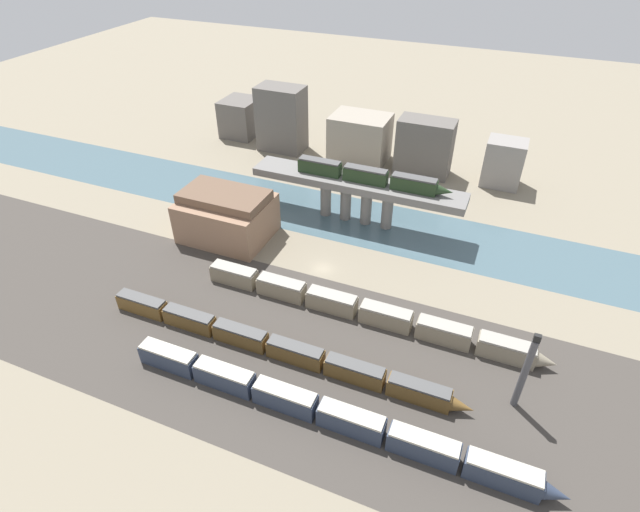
% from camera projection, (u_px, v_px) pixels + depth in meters
% --- Properties ---
extents(ground_plane, '(400.00, 400.00, 0.00)m').
position_uv_depth(ground_plane, '(323.00, 269.00, 106.64)').
color(ground_plane, gray).
extents(railbed_yard, '(280.00, 42.00, 0.01)m').
position_uv_depth(railbed_yard, '(272.00, 345.00, 88.79)').
color(railbed_yard, '#423D38').
rests_on(railbed_yard, ground).
extents(river_water, '(320.00, 20.79, 0.01)m').
position_uv_depth(river_water, '(355.00, 220.00, 122.31)').
color(river_water, '#47606B').
rests_on(river_water, ground).
extents(bridge, '(50.94, 7.81, 10.95)m').
position_uv_depth(bridge, '(357.00, 189.00, 117.19)').
color(bridge, slate).
rests_on(bridge, ground).
extents(train_on_bridge, '(36.55, 2.69, 3.46)m').
position_uv_depth(train_on_bridge, '(371.00, 176.00, 113.82)').
color(train_on_bridge, '#23381E').
rests_on(train_on_bridge, bridge).
extents(train_yard_near, '(68.01, 2.94, 3.85)m').
position_uv_depth(train_yard_near, '(325.00, 412.00, 75.19)').
color(train_yard_near, '#2D384C').
rests_on(train_yard_near, ground).
extents(train_yard_mid, '(67.16, 2.64, 3.45)m').
position_uv_depth(train_yard_mid, '(274.00, 346.00, 86.31)').
color(train_yard_mid, brown).
rests_on(train_yard_mid, ground).
extents(train_yard_far, '(66.76, 3.16, 3.74)m').
position_uv_depth(train_yard_far, '(365.00, 311.00, 93.31)').
color(train_yard_far, gray).
rests_on(train_yard_far, ground).
extents(warehouse_building, '(19.54, 15.40, 11.36)m').
position_uv_depth(warehouse_building, '(227.00, 215.00, 113.86)').
color(warehouse_building, '#937056').
rests_on(warehouse_building, ground).
extents(signal_tower, '(1.07, 1.07, 15.21)m').
position_uv_depth(signal_tower, '(525.00, 372.00, 74.30)').
color(signal_tower, '#4C4C51').
rests_on(signal_tower, ground).
extents(city_block_far_left, '(10.76, 11.87, 11.61)m').
position_uv_depth(city_block_far_left, '(241.00, 117.00, 161.61)').
color(city_block_far_left, '#605B56').
rests_on(city_block_far_left, ground).
extents(city_block_left, '(13.84, 8.75, 19.28)m').
position_uv_depth(city_block_left, '(282.00, 119.00, 150.33)').
color(city_block_left, '#605B56').
rests_on(city_block_left, ground).
extents(city_block_center, '(16.52, 12.06, 13.51)m').
position_uv_depth(city_block_center, '(360.00, 138.00, 145.72)').
color(city_block_center, gray).
rests_on(city_block_center, ground).
extents(city_block_right, '(15.12, 8.09, 15.56)m').
position_uv_depth(city_block_right, '(424.00, 147.00, 138.27)').
color(city_block_right, '#605B56').
rests_on(city_block_right, ground).
extents(city_block_far_right, '(10.02, 8.10, 12.62)m').
position_uv_depth(city_block_far_right, '(504.00, 163.00, 133.60)').
color(city_block_far_right, gray).
rests_on(city_block_far_right, ground).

